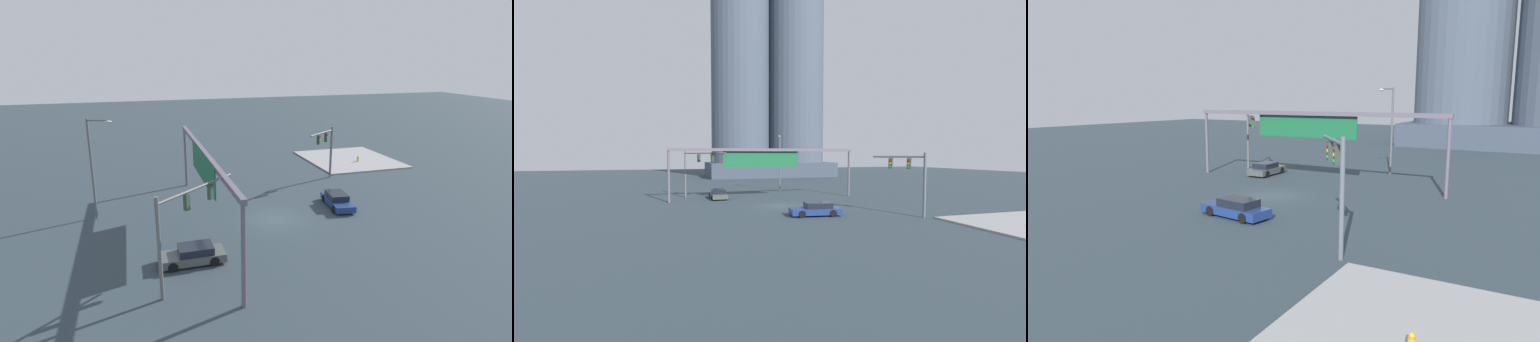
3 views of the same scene
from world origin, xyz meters
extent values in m
plane|color=#303E46|center=(0.00, 0.00, 0.00)|extent=(191.92, 191.92, 0.00)
cylinder|color=#5E605F|center=(-9.52, 10.02, 3.06)|extent=(0.23, 0.23, 6.11)
cylinder|color=#5E605F|center=(-7.29, 7.50, 5.69)|extent=(4.58, 5.16, 0.17)
cube|color=#304E37|center=(-7.94, 8.23, 5.08)|extent=(0.41, 0.41, 0.95)
cylinder|color=red|center=(-7.82, 8.34, 5.38)|extent=(0.18, 0.19, 0.20)
cylinder|color=orange|center=(-7.82, 8.34, 5.08)|extent=(0.18, 0.19, 0.20)
cylinder|color=green|center=(-7.82, 8.34, 4.78)|extent=(0.18, 0.19, 0.20)
cube|color=#304E37|center=(-6.47, 6.57, 5.08)|extent=(0.41, 0.41, 0.95)
cylinder|color=red|center=(-6.35, 6.67, 5.38)|extent=(0.18, 0.19, 0.20)
cylinder|color=orange|center=(-6.35, 6.67, 5.08)|extent=(0.18, 0.19, 0.20)
cylinder|color=green|center=(-6.35, 6.67, 4.78)|extent=(0.18, 0.19, 0.20)
cylinder|color=slate|center=(9.97, -9.94, 2.85)|extent=(0.24, 0.24, 5.69)
cylinder|color=slate|center=(8.61, -8.09, 5.33)|extent=(2.85, 3.81, 0.18)
cube|color=#2E4037|center=(9.18, -8.87, 4.72)|extent=(0.40, 0.41, 0.95)
cylinder|color=red|center=(9.05, -8.96, 5.01)|extent=(0.17, 0.20, 0.20)
cylinder|color=orange|center=(9.05, -8.96, 4.71)|extent=(0.17, 0.20, 0.20)
cylinder|color=green|center=(9.05, -8.96, 4.41)|extent=(0.17, 0.20, 0.20)
cube|color=#2E4037|center=(8.23, -7.56, 4.72)|extent=(0.40, 0.41, 0.95)
cylinder|color=red|center=(8.10, -7.66, 5.01)|extent=(0.17, 0.20, 0.20)
cylinder|color=orange|center=(8.10, -7.66, 4.71)|extent=(0.17, 0.20, 0.20)
cylinder|color=green|center=(8.10, -7.66, 4.41)|extent=(0.17, 0.20, 0.20)
cylinder|color=#5D5E61|center=(4.58, 14.31, 4.21)|extent=(0.20, 0.20, 8.43)
cylinder|color=#5D5E61|center=(4.28, 13.50, 8.28)|extent=(0.71, 1.66, 0.12)
ellipsoid|color=silver|center=(3.98, 12.69, 8.18)|extent=(0.49, 0.67, 0.20)
cylinder|color=slate|center=(-11.52, 5.80, 2.96)|extent=(0.28, 0.28, 5.93)
cylinder|color=slate|center=(11.52, 5.80, 2.96)|extent=(0.28, 0.28, 5.93)
cube|color=slate|center=(0.00, 5.80, 6.10)|extent=(23.43, 0.35, 0.35)
cube|color=#186339|center=(-0.49, 6.02, 5.09)|extent=(9.56, 0.08, 2.13)
cube|color=#3B4757|center=(12.44, 47.76, 1.77)|extent=(30.66, 16.14, 3.53)
cylinder|color=#495463|center=(5.18, 47.76, 35.82)|extent=(14.14, 14.14, 64.57)
cylinder|color=#495463|center=(19.70, 47.76, 35.82)|extent=(14.14, 14.14, 64.57)
cube|color=#484F4B|center=(-5.67, 7.79, 0.44)|extent=(1.87, 4.36, 0.55)
cube|color=black|center=(-5.67, 7.53, 0.96)|extent=(1.63, 2.27, 0.50)
cylinder|color=black|center=(-6.54, 9.13, 0.32)|extent=(0.23, 0.64, 0.64)
cylinder|color=black|center=(-4.83, 9.14, 0.32)|extent=(0.23, 0.64, 0.64)
cylinder|color=black|center=(-6.51, 6.43, 0.32)|extent=(0.23, 0.64, 0.64)
cylinder|color=black|center=(-4.81, 6.45, 0.32)|extent=(0.23, 0.64, 0.64)
cube|color=navy|center=(1.22, -6.39, 0.44)|extent=(4.74, 2.34, 0.55)
cube|color=black|center=(1.50, -6.43, 0.96)|extent=(2.55, 1.84, 0.50)
cylinder|color=black|center=(-0.28, -7.03, 0.32)|extent=(0.66, 0.30, 0.64)
cylinder|color=black|center=(-0.07, -5.40, 0.32)|extent=(0.66, 0.30, 0.64)
cylinder|color=black|center=(2.52, -7.39, 0.32)|extent=(0.66, 0.30, 0.64)
cylinder|color=black|center=(2.73, -5.76, 0.32)|extent=(0.66, 0.30, 0.64)
camera|label=1|loc=(-31.21, 11.02, 13.44)|focal=29.72mm
camera|label=2|loc=(-11.07, -33.93, 5.52)|focal=23.43mm
camera|label=3|loc=(17.75, -28.00, 7.34)|focal=31.06mm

